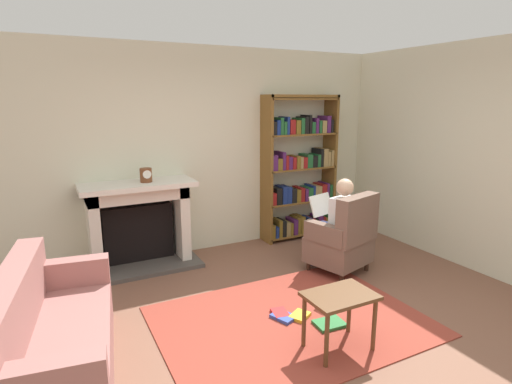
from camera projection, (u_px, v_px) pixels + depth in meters
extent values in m
plane|color=brown|center=(309.00, 338.00, 3.56)|extent=(14.00, 14.00, 0.00)
cube|color=beige|center=(203.00, 151.00, 5.48)|extent=(5.60, 0.10, 2.70)
cube|color=beige|center=(422.00, 150.00, 5.53)|extent=(0.10, 5.20, 2.70)
cube|color=#963A2C|center=(291.00, 321.00, 3.82)|extent=(2.40, 1.80, 0.01)
cube|color=#4C4742|center=(144.00, 266.00, 5.03)|extent=(1.36, 0.64, 0.05)
cube|color=black|center=(138.00, 232.00, 5.13)|extent=(0.84, 0.20, 0.70)
cube|color=silver|center=(94.00, 233.00, 4.77)|extent=(0.12, 0.44, 1.01)
cube|color=silver|center=(181.00, 221.00, 5.24)|extent=(0.12, 0.44, 1.01)
cube|color=silver|center=(137.00, 193.00, 4.91)|extent=(1.16, 0.44, 0.16)
cube|color=silver|center=(138.00, 185.00, 4.84)|extent=(1.32, 0.56, 0.06)
cylinder|color=brown|center=(146.00, 175.00, 4.84)|extent=(0.14, 0.14, 0.17)
cylinder|color=white|center=(147.00, 174.00, 4.78)|extent=(0.10, 0.01, 0.10)
cube|color=brown|center=(267.00, 171.00, 5.74)|extent=(0.04, 0.32, 2.09)
cube|color=brown|center=(329.00, 165.00, 6.23)|extent=(0.04, 0.32, 2.09)
cube|color=brown|center=(301.00, 96.00, 5.76)|extent=(1.13, 0.32, 0.04)
cube|color=brown|center=(298.00, 232.00, 6.20)|extent=(1.09, 0.32, 0.02)
cube|color=brown|center=(270.00, 230.00, 5.95)|extent=(0.05, 0.26, 0.19)
cube|color=navy|center=(273.00, 231.00, 5.98)|extent=(0.05, 0.26, 0.16)
cube|color=brown|center=(277.00, 227.00, 6.00)|extent=(0.05, 0.26, 0.25)
cube|color=black|center=(280.00, 227.00, 6.03)|extent=(0.06, 0.26, 0.24)
cube|color=#997F4C|center=(284.00, 227.00, 6.06)|extent=(0.07, 0.26, 0.20)
cube|color=brown|center=(288.00, 227.00, 6.09)|extent=(0.04, 0.26, 0.19)
cube|color=#4C1E59|center=(292.00, 226.00, 6.12)|extent=(0.07, 0.26, 0.23)
cube|color=brown|center=(295.00, 224.00, 6.14)|extent=(0.05, 0.26, 0.25)
cube|color=brown|center=(299.00, 223.00, 6.17)|extent=(0.07, 0.26, 0.25)
cube|color=navy|center=(303.00, 226.00, 6.21)|extent=(0.07, 0.26, 0.16)
cube|color=navy|center=(307.00, 223.00, 6.24)|extent=(0.05, 0.26, 0.21)
cube|color=maroon|center=(310.00, 223.00, 6.26)|extent=(0.04, 0.26, 0.20)
cube|color=black|center=(313.00, 223.00, 6.29)|extent=(0.05, 0.26, 0.19)
cube|color=#4C1E59|center=(316.00, 222.00, 6.32)|extent=(0.08, 0.26, 0.23)
cube|color=maroon|center=(320.00, 222.00, 6.35)|extent=(0.04, 0.26, 0.20)
cube|color=brown|center=(322.00, 222.00, 6.37)|extent=(0.04, 0.26, 0.19)
cube|color=#1E592D|center=(325.00, 220.00, 6.39)|extent=(0.07, 0.26, 0.23)
cube|color=brown|center=(298.00, 201.00, 6.10)|extent=(1.09, 0.32, 0.02)
cube|color=maroon|center=(270.00, 198.00, 5.85)|extent=(0.06, 0.26, 0.18)
cube|color=black|center=(275.00, 195.00, 5.88)|extent=(0.09, 0.26, 0.23)
cube|color=navy|center=(281.00, 194.00, 5.92)|extent=(0.07, 0.26, 0.24)
cube|color=navy|center=(285.00, 194.00, 5.95)|extent=(0.07, 0.26, 0.24)
cube|color=black|center=(290.00, 194.00, 5.99)|extent=(0.08, 0.26, 0.21)
cube|color=brown|center=(295.00, 195.00, 6.03)|extent=(0.07, 0.26, 0.18)
cube|color=maroon|center=(298.00, 194.00, 6.06)|extent=(0.06, 0.26, 0.20)
cube|color=#4C1E59|center=(302.00, 194.00, 6.09)|extent=(0.05, 0.26, 0.18)
cube|color=#1E592D|center=(306.00, 193.00, 6.12)|extent=(0.08, 0.26, 0.19)
cube|color=navy|center=(310.00, 192.00, 6.15)|extent=(0.04, 0.26, 0.22)
cube|color=#997F4C|center=(312.00, 191.00, 6.16)|extent=(0.04, 0.26, 0.21)
cube|color=#997F4C|center=(315.00, 192.00, 6.19)|extent=(0.07, 0.26, 0.20)
cube|color=maroon|center=(320.00, 190.00, 6.23)|extent=(0.09, 0.26, 0.22)
cube|color=#4C1E59|center=(324.00, 190.00, 6.26)|extent=(0.04, 0.26, 0.23)
cube|color=#1E592D|center=(327.00, 190.00, 6.29)|extent=(0.06, 0.26, 0.20)
cube|color=brown|center=(299.00, 168.00, 5.99)|extent=(1.09, 0.32, 0.02)
cube|color=#4C1E59|center=(271.00, 162.00, 5.74)|extent=(0.08, 0.26, 0.22)
cube|color=brown|center=(276.00, 164.00, 5.78)|extent=(0.07, 0.26, 0.16)
cube|color=#4C1E59|center=(280.00, 160.00, 5.80)|extent=(0.05, 0.26, 0.25)
cube|color=maroon|center=(283.00, 162.00, 5.83)|extent=(0.04, 0.26, 0.20)
cube|color=#4C1E59|center=(286.00, 162.00, 5.85)|extent=(0.06, 0.26, 0.18)
cube|color=maroon|center=(290.00, 162.00, 5.88)|extent=(0.06, 0.26, 0.17)
cube|color=brown|center=(294.00, 162.00, 5.91)|extent=(0.06, 0.26, 0.18)
cube|color=#997F4C|center=(298.00, 162.00, 5.94)|extent=(0.04, 0.26, 0.16)
cube|color=maroon|center=(301.00, 162.00, 5.97)|extent=(0.07, 0.26, 0.16)
cube|color=#1E592D|center=(306.00, 160.00, 6.00)|extent=(0.09, 0.26, 0.19)
cube|color=black|center=(310.00, 161.00, 6.04)|extent=(0.08, 0.26, 0.17)
cube|color=#1E592D|center=(315.00, 160.00, 6.07)|extent=(0.05, 0.26, 0.18)
cube|color=black|center=(317.00, 157.00, 6.08)|extent=(0.04, 0.26, 0.26)
cube|color=#997F4C|center=(321.00, 157.00, 6.12)|extent=(0.08, 0.26, 0.26)
cube|color=#997F4C|center=(325.00, 158.00, 6.15)|extent=(0.04, 0.26, 0.21)
cube|color=#997F4C|center=(328.00, 157.00, 6.18)|extent=(0.06, 0.26, 0.23)
cube|color=brown|center=(300.00, 134.00, 5.88)|extent=(1.09, 0.32, 0.02)
cube|color=black|center=(271.00, 128.00, 5.63)|extent=(0.05, 0.26, 0.18)
cube|color=navy|center=(274.00, 127.00, 5.65)|extent=(0.05, 0.26, 0.20)
cube|color=#1E592D|center=(278.00, 126.00, 5.67)|extent=(0.05, 0.26, 0.23)
cube|color=#1E592D|center=(281.00, 128.00, 5.70)|extent=(0.04, 0.26, 0.18)
cube|color=navy|center=(284.00, 125.00, 5.72)|extent=(0.04, 0.26, 0.24)
cube|color=maroon|center=(288.00, 127.00, 5.75)|extent=(0.08, 0.26, 0.20)
cube|color=brown|center=(294.00, 127.00, 5.80)|extent=(0.07, 0.26, 0.19)
cube|color=#1E592D|center=(298.00, 126.00, 5.83)|extent=(0.06, 0.26, 0.22)
cube|color=black|center=(302.00, 125.00, 5.85)|extent=(0.07, 0.26, 0.24)
cube|color=black|center=(306.00, 124.00, 5.88)|extent=(0.04, 0.26, 0.26)
cube|color=#1E592D|center=(309.00, 127.00, 5.91)|extent=(0.06, 0.26, 0.16)
cube|color=#4C1E59|center=(313.00, 125.00, 5.93)|extent=(0.05, 0.26, 0.21)
cube|color=#1E592D|center=(316.00, 126.00, 5.96)|extent=(0.04, 0.26, 0.18)
cube|color=#997F4C|center=(320.00, 126.00, 6.00)|extent=(0.07, 0.26, 0.18)
cube|color=#4C1E59|center=(324.00, 124.00, 6.02)|extent=(0.06, 0.26, 0.24)
cube|color=black|center=(327.00, 126.00, 6.06)|extent=(0.04, 0.26, 0.19)
cube|color=brown|center=(301.00, 99.00, 5.77)|extent=(1.09, 0.32, 0.02)
cylinder|color=#331E14|center=(334.00, 255.00, 5.30)|extent=(0.05, 0.05, 0.12)
cylinder|color=#331E14|center=(309.00, 266.00, 4.95)|extent=(0.05, 0.05, 0.12)
cylinder|color=#331E14|center=(366.00, 266.00, 4.96)|extent=(0.05, 0.05, 0.12)
cylinder|color=#331E14|center=(342.00, 278.00, 4.61)|extent=(0.05, 0.05, 0.12)
cube|color=brown|center=(338.00, 249.00, 4.91)|extent=(0.78, 0.75, 0.30)
cube|color=brown|center=(358.00, 220.00, 4.64)|extent=(0.66, 0.33, 0.55)
cube|color=brown|center=(352.00, 224.00, 5.03)|extent=(0.27, 0.55, 0.22)
cube|color=brown|center=(325.00, 234.00, 4.67)|extent=(0.27, 0.55, 0.22)
cube|color=white|center=(343.00, 218.00, 4.78)|extent=(0.36, 0.28, 0.50)
sphere|color=#D8AD8C|center=(345.00, 187.00, 4.70)|extent=(0.20, 0.20, 0.20)
cube|color=#191E3F|center=(333.00, 229.00, 5.02)|extent=(0.23, 0.42, 0.12)
cube|color=#191E3F|center=(325.00, 232.00, 4.92)|extent=(0.23, 0.42, 0.12)
cylinder|color=#191E3F|center=(320.00, 245.00, 5.22)|extent=(0.10, 0.10, 0.42)
cylinder|color=#191E3F|center=(312.00, 248.00, 5.11)|extent=(0.10, 0.10, 0.42)
cube|color=white|center=(321.00, 205.00, 5.00)|extent=(0.38, 0.20, 0.25)
cube|color=#9E6761|center=(62.00, 354.00, 3.01)|extent=(0.94, 1.78, 0.40)
cube|color=#9E6761|center=(12.00, 307.00, 2.83)|extent=(0.44, 1.71, 0.45)
cube|color=#9E6761|center=(40.00, 383.00, 2.23)|extent=(0.72, 0.26, 0.24)
cube|color=#9E6761|center=(68.00, 273.00, 3.65)|extent=(0.72, 0.26, 0.24)
cube|color=brown|center=(340.00, 296.00, 3.31)|extent=(0.56, 0.39, 0.03)
cylinder|color=brown|center=(327.00, 341.00, 3.12)|extent=(0.04, 0.04, 0.46)
cylinder|color=brown|center=(374.00, 325.00, 3.33)|extent=(0.04, 0.04, 0.46)
cylinder|color=brown|center=(304.00, 322.00, 3.39)|extent=(0.04, 0.04, 0.46)
cylinder|color=brown|center=(349.00, 309.00, 3.60)|extent=(0.04, 0.04, 0.46)
cube|color=#267233|center=(329.00, 324.00, 3.74)|extent=(0.28, 0.22, 0.03)
cube|color=#334CA5|center=(284.00, 317.00, 3.86)|extent=(0.23, 0.26, 0.03)
cube|color=gold|center=(300.00, 316.00, 3.88)|extent=(0.24, 0.22, 0.03)
cube|color=red|center=(280.00, 313.00, 3.92)|extent=(0.17, 0.21, 0.03)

